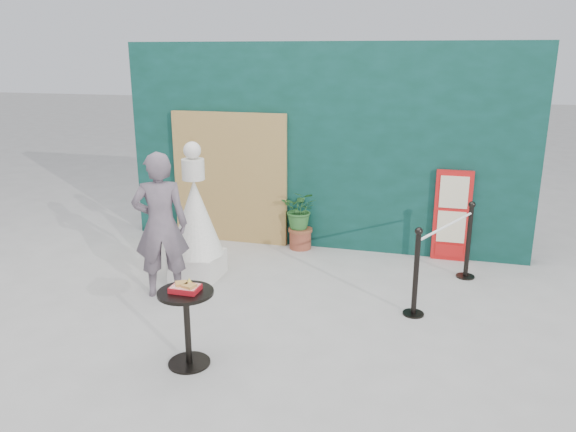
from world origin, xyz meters
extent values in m
plane|color=#ADAAA5|center=(0.00, 0.00, 0.00)|extent=(60.00, 60.00, 0.00)
cube|color=#0B3329|center=(0.00, 3.15, 1.50)|extent=(6.00, 0.30, 3.00)
cube|color=tan|center=(-1.40, 2.94, 1.00)|extent=(1.80, 0.08, 2.00)
imported|color=slate|center=(-1.46, 0.82, 0.88)|extent=(0.76, 0.65, 1.77)
cube|color=red|center=(1.90, 2.96, 0.65)|extent=(0.50, 0.06, 1.30)
cube|color=beige|center=(1.90, 2.92, 1.00)|extent=(0.38, 0.02, 0.45)
cube|color=beige|center=(1.90, 2.92, 0.50)|extent=(0.38, 0.02, 0.45)
cube|color=red|center=(1.90, 2.92, 0.15)|extent=(0.38, 0.02, 0.18)
cube|color=white|center=(-1.30, 1.43, 0.16)|extent=(0.60, 0.60, 0.33)
cone|color=white|center=(-1.30, 1.43, 0.82)|extent=(0.70, 0.70, 0.98)
cylinder|color=silver|center=(-1.30, 1.43, 1.44)|extent=(0.28, 0.28, 0.26)
sphere|color=silver|center=(-1.30, 1.43, 1.68)|extent=(0.22, 0.22, 0.22)
cylinder|color=black|center=(-0.49, -0.59, 0.01)|extent=(0.40, 0.40, 0.02)
cylinder|color=black|center=(-0.49, -0.59, 0.36)|extent=(0.06, 0.06, 0.72)
cylinder|color=black|center=(-0.49, -0.59, 0.73)|extent=(0.52, 0.52, 0.03)
cube|color=#AD121B|center=(-0.49, -0.59, 0.78)|extent=(0.26, 0.19, 0.05)
cube|color=red|center=(-0.49, -0.59, 0.80)|extent=(0.24, 0.17, 0.00)
cube|color=#DCAB50|center=(-0.53, -0.58, 0.82)|extent=(0.15, 0.14, 0.02)
cube|color=#D3874D|center=(-0.44, -0.61, 0.82)|extent=(0.13, 0.13, 0.02)
cone|color=yellow|center=(-0.47, -0.54, 0.83)|extent=(0.06, 0.06, 0.06)
cylinder|color=brown|center=(-0.26, 2.87, 0.13)|extent=(0.32, 0.32, 0.27)
cylinder|color=brown|center=(-0.26, 2.87, 0.29)|extent=(0.36, 0.36, 0.04)
imported|color=#2A622A|center=(-0.26, 2.87, 0.61)|extent=(0.53, 0.46, 0.59)
cylinder|color=black|center=(1.51, 1.04, 0.01)|extent=(0.24, 0.24, 0.02)
cylinder|color=black|center=(1.51, 1.04, 0.48)|extent=(0.06, 0.06, 0.96)
sphere|color=black|center=(1.51, 1.04, 0.99)|extent=(0.09, 0.09, 0.09)
cylinder|color=black|center=(2.11, 2.34, 0.01)|extent=(0.24, 0.24, 0.02)
cylinder|color=black|center=(2.11, 2.34, 0.48)|extent=(0.06, 0.06, 0.96)
sphere|color=black|center=(2.11, 2.34, 0.99)|extent=(0.09, 0.09, 0.09)
cylinder|color=white|center=(1.81, 1.69, 0.88)|extent=(0.63, 1.31, 0.03)
camera|label=1|loc=(1.67, -4.91, 2.86)|focal=35.00mm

